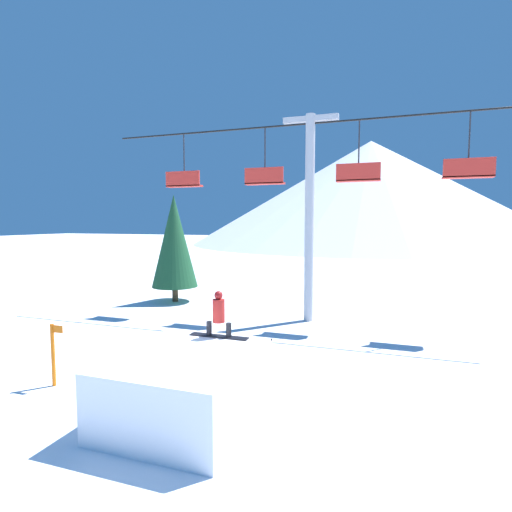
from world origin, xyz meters
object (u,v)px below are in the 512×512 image
object	(u,v)px
trail_marker	(53,353)
snow_ramp	(187,386)
snowboarder	(219,315)
pine_tree_near	(174,241)

from	to	relation	value
trail_marker	snow_ramp	bearing A→B (deg)	-5.21
snow_ramp	snowboarder	distance (m)	1.93
snowboarder	pine_tree_near	size ratio (longest dim) A/B	0.27
snow_ramp	pine_tree_near	distance (m)	13.74
snow_ramp	snowboarder	world-z (taller)	snowboarder
pine_tree_near	trail_marker	distance (m)	11.72
snowboarder	pine_tree_near	bearing A→B (deg)	125.58
snowboarder	trail_marker	size ratio (longest dim) A/B	0.92
snow_ramp	snowboarder	bearing A→B (deg)	84.03
snow_ramp	snowboarder	xyz separation A→B (m)	(0.15, 1.41, 1.31)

